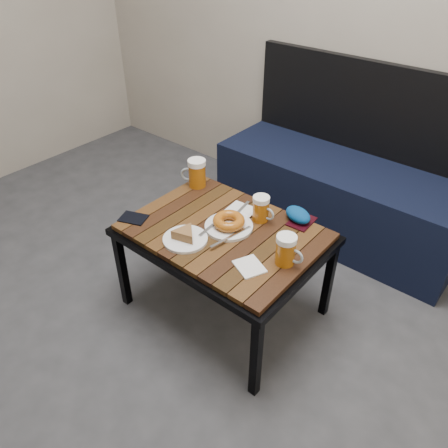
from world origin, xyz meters
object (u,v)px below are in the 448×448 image
Objects in this scene: beer_mug_right at (286,250)px; cafe_table at (224,237)px; passport_burgundy at (302,221)px; passport_navy at (133,218)px; beer_mug_left at (196,173)px; knit_pouch at (298,215)px; beer_mug_centre at (261,209)px; plate_pie at (185,236)px; bench at (340,190)px; plate_bagel at (229,223)px.

cafe_table is at bearing 172.85° from beer_mug_right.
passport_burgundy is at bearing 104.71° from beer_mug_right.
passport_navy is at bearing -169.45° from beer_mug_right.
beer_mug_left is 1.07× the size of knit_pouch.
beer_mug_centre is 0.36m from plate_pie.
beer_mug_centre is (0.08, 0.16, 0.10)m from cafe_table.
bench is at bearing 99.13° from beer_mug_right.
beer_mug_right is at bearing 83.07° from passport_navy.
knit_pouch reaches higher than cafe_table.
plate_bagel is at bearing 65.59° from plate_pie.
beer_mug_left is 1.09× the size of passport_burgundy.
passport_burgundy is (0.30, 0.42, -0.02)m from plate_pie.
passport_navy is at bearing -112.12° from bench.
passport_burgundy is at bearing -2.51° from knit_pouch.
passport_navy is (-0.37, -0.22, -0.02)m from plate_bagel.
passport_burgundy is at bearing -79.06° from bench.
bench reaches higher than plate_pie.
plate_bagel is at bearing 68.46° from cafe_table.
knit_pouch is at bearing -80.87° from bench.
plate_bagel is at bearing -136.04° from passport_burgundy.
beer_mug_left is 1.20× the size of passport_navy.
beer_mug_left is at bearing 157.94° from beer_mug_right.
plate_bagel reaches higher than passport_navy.
knit_pouch is at bearing 56.45° from plate_pie.
beer_mug_centre is at bearing -140.72° from knit_pouch.
cafe_table is 0.20m from beer_mug_centre.
knit_pouch is (0.54, 0.06, -0.04)m from beer_mug_left.
bench is 5.14× the size of plate_bagel.
beer_mug_left reaches higher than plate_pie.
bench is 1.23m from passport_navy.
plate_bagel is 0.43m from passport_navy.
beer_mug_right is 0.30m from knit_pouch.
beer_mug_centre reaches higher than passport_navy.
beer_mug_centre is 0.17m from knit_pouch.
beer_mug_left is 0.42m from beer_mug_centre.
passport_navy is (-0.29, -0.03, -0.02)m from plate_pie.
bench is 0.94m from plate_bagel.
passport_burgundy is (0.13, -0.67, 0.20)m from bench.
beer_mug_left is 0.52× the size of plate_bagel.
beer_mug_left reaches higher than knit_pouch.
knit_pouch is (0.11, -0.67, 0.23)m from bench.
beer_mug_centre is at bearing -91.34° from bench.
passport_navy is 0.91× the size of passport_burgundy.
cafe_table is at bearing -134.67° from passport_burgundy.
knit_pouch is (-0.12, 0.28, -0.03)m from beer_mug_right.
cafe_table is 0.19m from plate_pie.
passport_burgundy is (-0.09, 0.28, -0.06)m from beer_mug_right.
passport_navy is at bearing -149.48° from plate_bagel.
plate_pie is 1.42× the size of knit_pouch.
beer_mug_left is 1.19× the size of beer_mug_centre.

